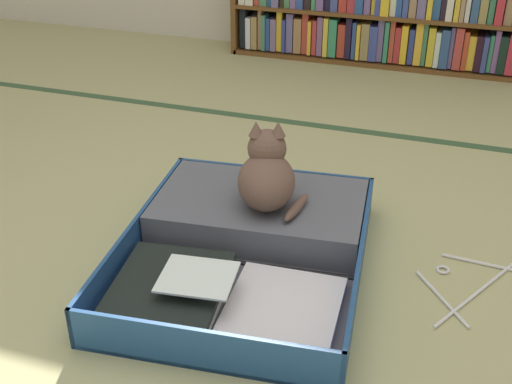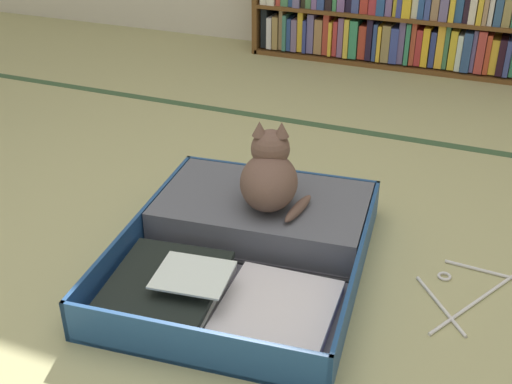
# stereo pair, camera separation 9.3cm
# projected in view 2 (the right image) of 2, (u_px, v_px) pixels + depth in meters

# --- Properties ---
(ground_plane) EXTENTS (10.00, 10.00, 0.00)m
(ground_plane) POSITION_uv_depth(u_px,v_px,m) (240.00, 308.00, 1.78)
(ground_plane) COLOR tan
(tatami_border) EXTENTS (4.80, 0.05, 0.00)m
(tatami_border) POSITION_uv_depth(u_px,v_px,m) (357.00, 131.00, 2.82)
(tatami_border) COLOR #375435
(tatami_border) RESTS_ON ground_plane
(open_suitcase) EXTENTS (0.77, 0.93, 0.13)m
(open_suitcase) POSITION_uv_depth(u_px,v_px,m) (248.00, 239.00, 1.98)
(open_suitcase) COLOR navy
(open_suitcase) RESTS_ON ground_plane
(black_cat) EXTENTS (0.24, 0.28, 0.26)m
(black_cat) POSITION_uv_depth(u_px,v_px,m) (270.00, 175.00, 1.98)
(black_cat) COLOR brown
(black_cat) RESTS_ON open_suitcase
(clothes_hanger) EXTENTS (0.33, 0.43, 0.01)m
(clothes_hanger) POSITION_uv_depth(u_px,v_px,m) (470.00, 290.00, 1.84)
(clothes_hanger) COLOR silver
(clothes_hanger) RESTS_ON ground_plane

